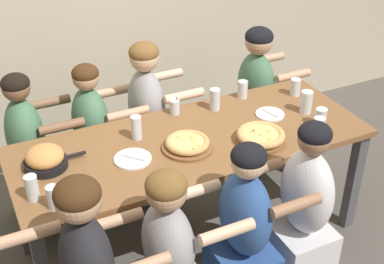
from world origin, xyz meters
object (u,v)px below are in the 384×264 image
Objects in this scene: drinking_glass_a at (32,189)px; drinking_glass_g at (319,125)px; empty_plate_a at (133,159)px; drinking_glass_i at (215,100)px; diner_far_midleft at (94,145)px; skillet_bowl at (45,159)px; diner_near_center at (243,240)px; diner_far_right at (255,102)px; drinking_glass_d at (295,88)px; pizza_board_main at (261,136)px; drinking_glass_c at (136,129)px; diner_far_center at (148,126)px; diner_near_midright at (302,218)px; cocktail_glass_blue at (175,108)px; drinking_glass_h at (306,103)px; diner_far_left at (30,159)px; drinking_glass_f at (321,118)px; drinking_glass_e at (53,199)px; empty_plate_b at (270,114)px; pizza_board_second at (187,144)px.

drinking_glass_a is 1.39× the size of drinking_glass_g.
empty_plate_a is 1.45× the size of drinking_glass_i.
empty_plate_a is 0.19× the size of diner_far_midleft.
diner_near_center reaches higher than skillet_bowl.
diner_far_midleft is 0.97× the size of diner_far_right.
diner_far_right reaches higher than drinking_glass_d.
drinking_glass_c reaches higher than pizza_board_main.
drinking_glass_a is at bearing -49.51° from diner_far_center.
cocktail_glass_blue is at bearing 20.01° from diner_near_midright.
drinking_glass_h reaches higher than drinking_glass_g.
pizza_board_main is 0.27× the size of diner_far_left.
diner_far_left reaches higher than skillet_bowl.
drinking_glass_f is (0.44, 0.00, 0.01)m from pizza_board_main.
diner_far_midleft is at bearing 63.62° from drinking_glass_e.
empty_plate_b is at bearing -38.07° from drinking_glass_i.
diner_near_midright is at bearing -124.81° from drinking_glass_h.
diner_near_center is at bearing -55.96° from empty_plate_a.
drinking_glass_a reaches higher than empty_plate_b.
skillet_bowl reaches higher than empty_plate_b.
cocktail_glass_blue is 1.18× the size of drinking_glass_g.
drinking_glass_d is (1.17, 0.05, -0.01)m from drinking_glass_c.
drinking_glass_h is (1.77, 0.13, 0.00)m from drinking_glass_a.
drinking_glass_e is (-0.82, -0.19, 0.02)m from pizza_board_second.
diner_far_center reaches higher than diner_far_right.
pizza_board_second is 0.42m from cocktail_glass_blue.
cocktail_glass_blue is at bearing 25.99° from drinking_glass_a.
pizza_board_main is 2.06× the size of drinking_glass_i.
pizza_board_second is 2.68× the size of drinking_glass_f.
drinking_glass_d is (1.28, 0.25, 0.05)m from empty_plate_a.
drinking_glass_i is (1.18, 0.53, 0.01)m from drinking_glass_e.
drinking_glass_h is 0.13× the size of diner_far_left.
drinking_glass_f is at bearing -47.94° from empty_plate_b.
drinking_glass_e is at bearing -155.64° from drinking_glass_i.
empty_plate_a is 0.98m from empty_plate_b.
drinking_glass_i is at bearing 141.93° from empty_plate_b.
diner_far_left reaches higher than drinking_glass_c.
diner_near_midright is 1.01× the size of diner_far_left.
diner_near_midright reaches higher than empty_plate_a.
diner_far_midleft is (-1.17, 0.90, -0.34)m from drinking_glass_g.
diner_near_midright reaches higher than drinking_glass_f.
drinking_glass_i is 0.74m from diner_far_right.
drinking_glass_f is (0.76, -0.52, 0.00)m from cocktail_glass_blue.
skillet_bowl is 2.36× the size of drinking_glass_i.
drinking_glass_c is 1.14m from drinking_glass_f.
cocktail_glass_blue is 0.80× the size of drinking_glass_h.
diner_far_midleft reaches higher than drinking_glass_i.
pizza_board_main is at bearing -132.75° from empty_plate_b.
diner_far_right is at bearing 86.20° from drinking_glass_f.
drinking_glass_i reaches higher than drinking_glass_g.
empty_plate_a is 1.79× the size of drinking_glass_d.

